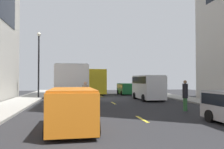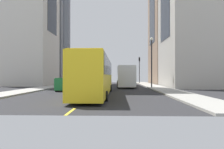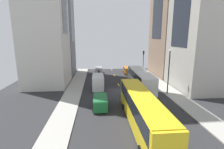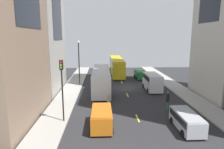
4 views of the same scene
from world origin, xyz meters
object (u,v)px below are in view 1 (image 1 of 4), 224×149
at_px(delivery_van_white, 148,86).
at_px(car_orange_1, 72,106).
at_px(pedestrian_crossing_near, 185,95).
at_px(city_bus_white, 72,81).
at_px(streetcar_yellow, 93,80).
at_px(pedestrian_walking_far, 85,97).
at_px(car_green_0, 126,88).

relative_size(delivery_van_white, car_orange_1, 1.25).
relative_size(car_orange_1, pedestrian_crossing_near, 1.94).
height_order(city_bus_white, streetcar_yellow, streetcar_yellow).
distance_m(car_orange_1, pedestrian_walking_far, 4.53).
bearing_deg(pedestrian_walking_far, streetcar_yellow, 44.18).
distance_m(streetcar_yellow, car_green_0, 6.87).
xyz_separation_m(city_bus_white, car_orange_1, (0.05, -13.10, -0.98)).
distance_m(delivery_van_white, pedestrian_crossing_near, 8.27).
distance_m(city_bus_white, pedestrian_crossing_near, 11.53).
distance_m(city_bus_white, delivery_van_white, 7.91).
bearing_deg(pedestrian_crossing_near, streetcar_yellow, -78.74).
bearing_deg(city_bus_white, car_orange_1, -89.78).
height_order(streetcar_yellow, pedestrian_walking_far, streetcar_yellow).
xyz_separation_m(city_bus_white, streetcar_yellow, (3.36, 13.80, 0.12)).
distance_m(streetcar_yellow, car_orange_1, 27.12).
bearing_deg(car_green_0, delivery_van_white, -88.62).
bearing_deg(car_green_0, city_bus_white, -131.83).
bearing_deg(car_orange_1, city_bus_white, 90.22).
bearing_deg(city_bus_white, pedestrian_crossing_near, -48.40).
distance_m(delivery_van_white, car_orange_1, 14.98).
relative_size(streetcar_yellow, pedestrian_crossing_near, 6.87).
bearing_deg(pedestrian_walking_far, delivery_van_white, 10.26).
xyz_separation_m(delivery_van_white, pedestrian_crossing_near, (-0.26, -8.26, -0.40)).
bearing_deg(delivery_van_white, pedestrian_walking_far, -130.31).
height_order(streetcar_yellow, car_orange_1, streetcar_yellow).
relative_size(delivery_van_white, pedestrian_crossing_near, 2.43).
bearing_deg(pedestrian_walking_far, pedestrian_crossing_near, -39.12).
distance_m(car_green_0, pedestrian_crossing_near, 17.17).
relative_size(car_green_0, pedestrian_crossing_near, 1.94).
relative_size(city_bus_white, delivery_van_white, 2.40).
xyz_separation_m(streetcar_yellow, pedestrian_walking_far, (-2.51, -22.43, -1.08)).
bearing_deg(pedestrian_walking_far, car_green_0, 28.94).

